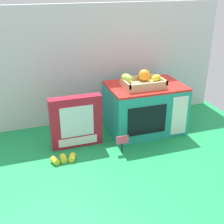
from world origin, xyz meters
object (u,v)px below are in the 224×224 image
toy_microwave (145,108)px  cookie_set_box (76,122)px  price_sign (122,142)px  food_groups_crate (142,81)px  loose_toy_banana (64,159)px

toy_microwave → cookie_set_box: (-0.43, -0.06, 0.00)m
price_sign → food_groups_crate: bearing=46.3°
loose_toy_banana → food_groups_crate: bearing=20.3°
cookie_set_box → price_sign: bearing=-36.0°
toy_microwave → food_groups_crate: food_groups_crate is taller
cookie_set_box → price_sign: (0.21, -0.15, -0.08)m
food_groups_crate → loose_toy_banana: food_groups_crate is taller
food_groups_crate → price_sign: bearing=-133.7°
toy_microwave → food_groups_crate: size_ratio=1.80×
food_groups_crate → loose_toy_banana: bearing=-159.7°
food_groups_crate → cookie_set_box: bearing=-173.5°
price_sign → toy_microwave: bearing=43.6°
food_groups_crate → cookie_set_box: (-0.40, -0.05, -0.17)m
loose_toy_banana → cookie_set_box: bearing=54.1°
loose_toy_banana → price_sign: bearing=-2.3°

